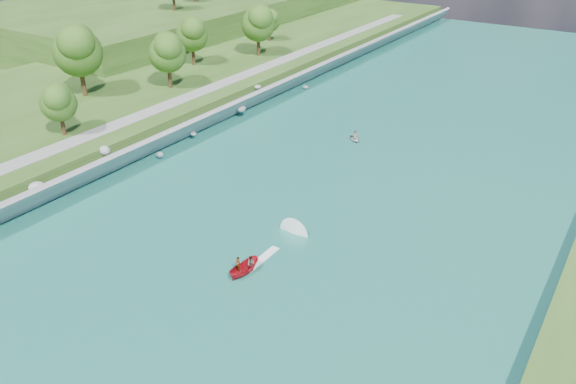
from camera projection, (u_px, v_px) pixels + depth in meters
The scene contains 8 objects.
ground at pixel (194, 299), 51.31m from camera, with size 260.00×260.00×0.00m, color #2D5119.
river_water at pixel (308, 208), 66.04m from camera, with size 55.00×240.00×0.10m, color #195F4F.
berm_west at pixel (42, 114), 89.54m from camera, with size 45.00×240.00×3.50m, color #2D5119.
ridge_west at pixel (199, 7), 159.39m from camera, with size 60.00×120.00×9.00m, color #2D5119.
riprap_bank at pixel (145, 149), 77.05m from camera, with size 4.46×236.00×4.32m.
riverside_path at pixel (115, 125), 80.19m from camera, with size 3.00×200.00×0.10m, color gray.
motorboat at pixel (256, 259), 55.72m from camera, with size 3.60×18.71×1.99m.
raft at pixel (355, 138), 84.07m from camera, with size 3.51×3.61×1.55m.
Camera 1 is at (29.60, -29.30, 32.67)m, focal length 35.00 mm.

